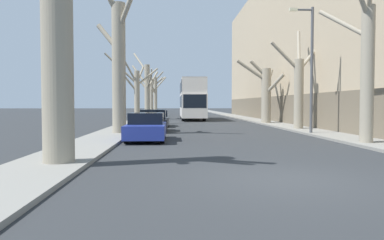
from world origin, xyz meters
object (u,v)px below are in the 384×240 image
object	(u,v)px
street_tree_left_0	(54,18)
parked_car_1	(153,121)
street_tree_left_1	(119,61)
street_tree_left_3	(147,88)
street_tree_right_0	(366,66)
lamp_post	(310,63)
street_tree_left_5	(156,94)
street_tree_left_2	(135,90)
parked_car_2	(157,119)
street_tree_right_1	(299,87)
parked_car_0	(146,127)
street_tree_left_4	(151,95)
double_decker_bus	(192,97)
street_tree_right_2	(266,92)

from	to	relation	value
street_tree_left_0	parked_car_1	bearing A→B (deg)	81.72
street_tree_left_1	street_tree_left_3	bearing A→B (deg)	89.95
street_tree_left_3	street_tree_right_0	world-z (taller)	street_tree_left_3
lamp_post	parked_car_1	bearing A→B (deg)	161.09
street_tree_left_0	street_tree_left_3	bearing A→B (deg)	89.72
street_tree_left_5	street_tree_left_2	bearing A→B (deg)	-90.41
street_tree_left_0	street_tree_left_1	bearing A→B (deg)	89.23
parked_car_1	street_tree_left_5	bearing A→B (deg)	92.48
street_tree_left_0	parked_car_2	distance (m)	19.24
street_tree_right_0	parked_car_2	bearing A→B (deg)	124.20
street_tree_left_2	street_tree_right_1	size ratio (longest dim) A/B	0.92
street_tree_left_0	parked_car_0	size ratio (longest dim) A/B	2.24
street_tree_left_4	double_decker_bus	distance (m)	12.72
street_tree_right_0	double_decker_bus	distance (m)	27.26
street_tree_left_2	parked_car_2	size ratio (longest dim) A/B	1.61
parked_car_0	parked_car_1	world-z (taller)	parked_car_1
street_tree_left_4	parked_car_1	xyz separation A→B (m)	(1.87, -29.64, -2.36)
parked_car_1	street_tree_left_3	bearing A→B (deg)	95.24
street_tree_right_2	lamp_post	xyz separation A→B (m)	(-0.40, -11.77, 1.19)
double_decker_bus	parked_car_2	distance (m)	13.29
street_tree_right_2	street_tree_left_5	bearing A→B (deg)	109.54
street_tree_left_4	street_tree_right_1	size ratio (longest dim) A/B	0.96
street_tree_left_4	double_decker_bus	size ratio (longest dim) A/B	0.59
street_tree_left_1	parked_car_1	size ratio (longest dim) A/B	2.19
parked_car_1	parked_car_2	bearing A→B (deg)	90.00
street_tree_left_5	street_tree_right_0	world-z (taller)	street_tree_right_0
street_tree_left_0	double_decker_bus	distance (m)	32.02
street_tree_left_1	street_tree_right_0	distance (m)	12.77
street_tree_left_5	parked_car_2	size ratio (longest dim) A/B	1.82
parked_car_1	street_tree_left_4	bearing A→B (deg)	93.60
street_tree_left_3	street_tree_right_2	distance (m)	15.66
street_tree_right_1	double_decker_bus	size ratio (longest dim) A/B	0.61
street_tree_right_0	parked_car_0	size ratio (longest dim) A/B	1.81
street_tree_left_5	lamp_post	size ratio (longest dim) A/B	1.01
double_decker_bus	street_tree_left_5	bearing A→B (deg)	103.06
street_tree_left_5	street_tree_left_0	bearing A→B (deg)	-90.24
street_tree_left_1	street_tree_left_4	distance (m)	32.15
parked_car_1	lamp_post	size ratio (longest dim) A/B	0.55
street_tree_left_1	street_tree_right_1	distance (m)	12.02
street_tree_left_0	street_tree_left_1	size ratio (longest dim) A/B	1.08
street_tree_left_4	street_tree_right_2	distance (m)	23.81
street_tree_right_0	street_tree_left_3	bearing A→B (deg)	111.76
street_tree_left_5	street_tree_right_1	size ratio (longest dim) A/B	1.04
parked_car_0	lamp_post	world-z (taller)	lamp_post
street_tree_right_2	parked_car_2	bearing A→B (deg)	-160.52
street_tree_left_5	parked_car_0	size ratio (longest dim) A/B	1.74
street_tree_left_3	street_tree_right_2	size ratio (longest dim) A/B	1.40
street_tree_left_2	street_tree_right_0	bearing A→B (deg)	-55.78
street_tree_left_4	lamp_post	xyz separation A→B (m)	(10.88, -32.73, 1.03)
street_tree_left_5	lamp_post	xyz separation A→B (m)	(10.75, -43.19, 0.55)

